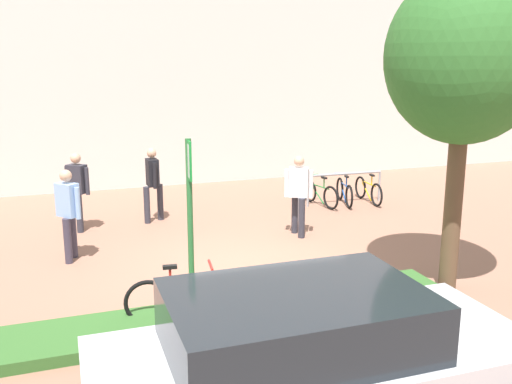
% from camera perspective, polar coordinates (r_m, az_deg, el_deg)
% --- Properties ---
extents(ground_plane, '(60.00, 60.00, 0.00)m').
position_cam_1_polar(ground_plane, '(10.09, -0.73, -8.10)').
color(ground_plane, '#936651').
extents(building_facade, '(28.00, 1.20, 10.00)m').
position_cam_1_polar(building_facade, '(17.53, -9.98, 17.23)').
color(building_facade, silver).
rests_on(building_facade, ground).
extents(planter_strip, '(7.00, 1.10, 0.16)m').
position_cam_1_polar(planter_strip, '(8.30, -3.13, -12.34)').
color(planter_strip, '#336028').
rests_on(planter_strip, ground).
extents(tree_sidewalk, '(2.40, 2.40, 5.02)m').
position_cam_1_polar(tree_sidewalk, '(9.26, 20.22, 12.43)').
color(tree_sidewalk, brown).
rests_on(tree_sidewalk, ground).
extents(parking_sign_post, '(0.08, 0.36, 2.65)m').
position_cam_1_polar(parking_sign_post, '(7.63, -6.66, -1.57)').
color(parking_sign_post, '#2D7238').
rests_on(parking_sign_post, ground).
extents(bike_at_sign, '(1.67, 0.42, 0.86)m').
position_cam_1_polar(bike_at_sign, '(8.26, -7.21, -10.51)').
color(bike_at_sign, black).
rests_on(bike_at_sign, ground).
extents(bike_rack_cluster, '(2.11, 1.64, 0.83)m').
position_cam_1_polar(bike_rack_cluster, '(14.96, 8.86, 0.11)').
color(bike_rack_cluster, '#99999E').
rests_on(bike_rack_cluster, ground).
extents(bollard_steel, '(0.16, 0.16, 0.90)m').
position_cam_1_polar(bollard_steel, '(13.28, 4.41, -0.94)').
color(bollard_steel, '#ADADB2').
rests_on(bollard_steel, ground).
extents(person_shirt_white, '(0.54, 0.51, 1.72)m').
position_cam_1_polar(person_shirt_white, '(11.98, 4.29, 0.16)').
color(person_shirt_white, '#2D2D38').
rests_on(person_shirt_white, ground).
extents(person_suited_dark, '(0.48, 0.44, 1.72)m').
position_cam_1_polar(person_suited_dark, '(12.88, -17.46, 0.50)').
color(person_suited_dark, '#2D2D38').
rests_on(person_suited_dark, ground).
extents(person_suited_navy, '(0.48, 0.61, 1.72)m').
position_cam_1_polar(person_suited_navy, '(13.23, -10.33, 1.20)').
color(person_suited_navy, '#2D2D38').
rests_on(person_suited_navy, ground).
extents(person_shirt_blue, '(0.44, 0.49, 1.72)m').
position_cam_1_polar(person_shirt_blue, '(10.98, -18.33, -1.65)').
color(person_shirt_blue, '#383342').
rests_on(person_shirt_blue, ground).
extents(car_silver_sedan, '(4.32, 2.06, 1.54)m').
position_cam_1_polar(car_silver_sedan, '(5.74, 5.44, -16.99)').
color(car_silver_sedan, '#B7B7BC').
rests_on(car_silver_sedan, ground).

